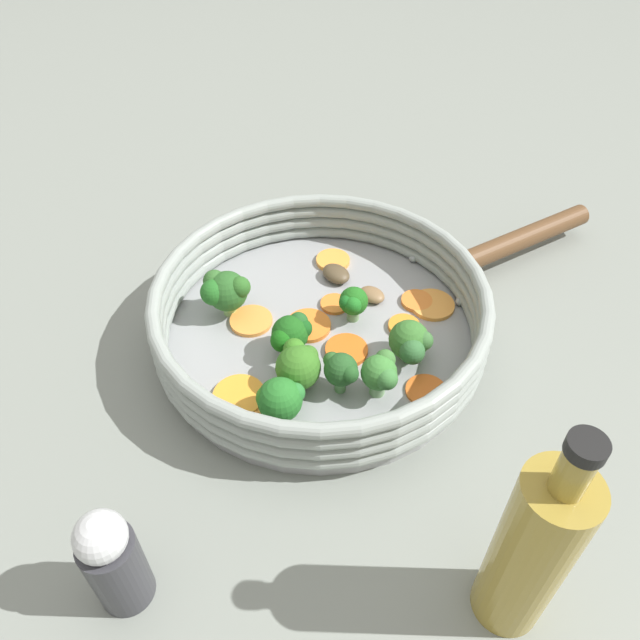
# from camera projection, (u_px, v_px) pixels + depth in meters

# --- Properties ---
(ground_plane) EXTENTS (4.00, 4.00, 0.00)m
(ground_plane) POSITION_uv_depth(u_px,v_px,m) (320.00, 341.00, 0.64)
(ground_plane) COLOR gray
(skillet) EXTENTS (0.31, 0.31, 0.02)m
(skillet) POSITION_uv_depth(u_px,v_px,m) (320.00, 336.00, 0.63)
(skillet) COLOR #939699
(skillet) RESTS_ON ground_plane
(skillet_rim_wall) EXTENTS (0.33, 0.33, 0.06)m
(skillet_rim_wall) POSITION_uv_depth(u_px,v_px,m) (320.00, 310.00, 0.61)
(skillet_rim_wall) COLOR gray
(skillet_rim_wall) RESTS_ON skillet
(skillet_handle) EXTENTS (0.14, 0.18, 0.02)m
(skillet_handle) POSITION_uv_depth(u_px,v_px,m) (517.00, 241.00, 0.71)
(skillet_handle) COLOR brown
(skillet_handle) RESTS_ON skillet
(skillet_rivet_left) EXTENTS (0.01, 0.01, 0.01)m
(skillet_rivet_left) POSITION_uv_depth(u_px,v_px,m) (460.00, 302.00, 0.65)
(skillet_rivet_left) COLOR #949797
(skillet_rivet_left) RESTS_ON skillet
(skillet_rivet_right) EXTENTS (0.01, 0.01, 0.01)m
(skillet_rivet_right) POSITION_uv_depth(u_px,v_px,m) (413.00, 259.00, 0.70)
(skillet_rivet_right) COLOR gray
(skillet_rivet_right) RESTS_ON skillet
(carrot_slice_0) EXTENTS (0.04, 0.04, 0.00)m
(carrot_slice_0) POSITION_uv_depth(u_px,v_px,m) (417.00, 301.00, 0.65)
(carrot_slice_0) COLOR orange
(carrot_slice_0) RESTS_ON skillet
(carrot_slice_1) EXTENTS (0.05, 0.05, 0.00)m
(carrot_slice_1) POSITION_uv_depth(u_px,v_px,m) (251.00, 321.00, 0.63)
(carrot_slice_1) COLOR #F9953E
(carrot_slice_1) RESTS_ON skillet
(carrot_slice_2) EXTENTS (0.05, 0.05, 0.00)m
(carrot_slice_2) POSITION_uv_depth(u_px,v_px,m) (426.00, 391.00, 0.57)
(carrot_slice_2) COLOR orange
(carrot_slice_2) RESTS_ON skillet
(carrot_slice_3) EXTENTS (0.04, 0.04, 0.00)m
(carrot_slice_3) POSITION_uv_depth(u_px,v_px,m) (257.00, 405.00, 0.56)
(carrot_slice_3) COLOR orange
(carrot_slice_3) RESTS_ON skillet
(carrot_slice_4) EXTENTS (0.05, 0.05, 0.01)m
(carrot_slice_4) POSITION_uv_depth(u_px,v_px,m) (333.00, 260.00, 0.70)
(carrot_slice_4) COLOR #F99B3C
(carrot_slice_4) RESTS_ON skillet
(carrot_slice_5) EXTENTS (0.06, 0.06, 0.00)m
(carrot_slice_5) POSITION_uv_depth(u_px,v_px,m) (432.00, 305.00, 0.65)
(carrot_slice_5) COLOR #EB9840
(carrot_slice_5) RESTS_ON skillet
(carrot_slice_6) EXTENTS (0.04, 0.04, 0.01)m
(carrot_slice_6) POSITION_uv_depth(u_px,v_px,m) (404.00, 326.00, 0.63)
(carrot_slice_6) COLOR orange
(carrot_slice_6) RESTS_ON skillet
(carrot_slice_7) EXTENTS (0.05, 0.05, 0.01)m
(carrot_slice_7) POSITION_uv_depth(u_px,v_px,m) (347.00, 350.00, 0.60)
(carrot_slice_7) COLOR orange
(carrot_slice_7) RESTS_ON skillet
(carrot_slice_8) EXTENTS (0.07, 0.07, 0.00)m
(carrot_slice_8) POSITION_uv_depth(u_px,v_px,m) (239.00, 396.00, 0.56)
(carrot_slice_8) COLOR orange
(carrot_slice_8) RESTS_ON skillet
(carrot_slice_9) EXTENTS (0.04, 0.04, 0.00)m
(carrot_slice_9) POSITION_uv_depth(u_px,v_px,m) (336.00, 304.00, 0.65)
(carrot_slice_9) COLOR orange
(carrot_slice_9) RESTS_ON skillet
(carrot_slice_10) EXTENTS (0.05, 0.05, 0.00)m
(carrot_slice_10) POSITION_uv_depth(u_px,v_px,m) (309.00, 325.00, 0.63)
(carrot_slice_10) COLOR orange
(carrot_slice_10) RESTS_ON skillet
(broccoli_floret_0) EXTENTS (0.04, 0.04, 0.05)m
(broccoli_floret_0) POSITION_uv_depth(u_px,v_px,m) (299.00, 365.00, 0.56)
(broccoli_floret_0) COLOR #66954A
(broccoli_floret_0) RESTS_ON skillet
(broccoli_floret_1) EXTENTS (0.04, 0.03, 0.04)m
(broccoli_floret_1) POSITION_uv_depth(u_px,v_px,m) (341.00, 370.00, 0.55)
(broccoli_floret_1) COLOR #5D9356
(broccoli_floret_1) RESTS_ON skillet
(broccoli_floret_2) EXTENTS (0.04, 0.05, 0.04)m
(broccoli_floret_2) POSITION_uv_depth(u_px,v_px,m) (291.00, 334.00, 0.59)
(broccoli_floret_2) COLOR #84B466
(broccoli_floret_2) RESTS_ON skillet
(broccoli_floret_3) EXTENTS (0.04, 0.04, 0.04)m
(broccoli_floret_3) POSITION_uv_depth(u_px,v_px,m) (279.00, 399.00, 0.53)
(broccoli_floret_3) COLOR #8AA860
(broccoli_floret_3) RESTS_ON skillet
(broccoli_floret_4) EXTENTS (0.03, 0.03, 0.04)m
(broccoli_floret_4) POSITION_uv_depth(u_px,v_px,m) (353.00, 303.00, 0.62)
(broccoli_floret_4) COLOR #719460
(broccoli_floret_4) RESTS_ON skillet
(broccoli_floret_5) EXTENTS (0.04, 0.04, 0.04)m
(broccoli_floret_5) POSITION_uv_depth(u_px,v_px,m) (409.00, 345.00, 0.58)
(broccoli_floret_5) COLOR #7AA650
(broccoli_floret_5) RESTS_ON skillet
(broccoli_floret_6) EXTENTS (0.05, 0.05, 0.05)m
(broccoli_floret_6) POSITION_uv_depth(u_px,v_px,m) (225.00, 290.00, 0.62)
(broccoli_floret_6) COLOR #8DB666
(broccoli_floret_6) RESTS_ON skillet
(broccoli_floret_7) EXTENTS (0.04, 0.04, 0.04)m
(broccoli_floret_7) POSITION_uv_depth(u_px,v_px,m) (381.00, 373.00, 0.55)
(broccoli_floret_7) COLOR #7AA56F
(broccoli_floret_7) RESTS_ON skillet
(mushroom_piece_0) EXTENTS (0.04, 0.04, 0.01)m
(mushroom_piece_0) POSITION_uv_depth(u_px,v_px,m) (336.00, 274.00, 0.68)
(mushroom_piece_0) COLOR brown
(mushroom_piece_0) RESTS_ON skillet
(mushroom_piece_1) EXTENTS (0.03, 0.03, 0.01)m
(mushroom_piece_1) POSITION_uv_depth(u_px,v_px,m) (372.00, 295.00, 0.66)
(mushroom_piece_1) COLOR olive
(mushroom_piece_1) RESTS_ON skillet
(salt_shaker) EXTENTS (0.04, 0.04, 0.10)m
(salt_shaker) POSITION_uv_depth(u_px,v_px,m) (113.00, 560.00, 0.42)
(salt_shaker) COLOR #333338
(salt_shaker) RESTS_ON ground_plane
(oil_bottle) EXTENTS (0.05, 0.05, 0.20)m
(oil_bottle) POSITION_uv_depth(u_px,v_px,m) (532.00, 551.00, 0.39)
(oil_bottle) COLOR olive
(oil_bottle) RESTS_ON ground_plane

